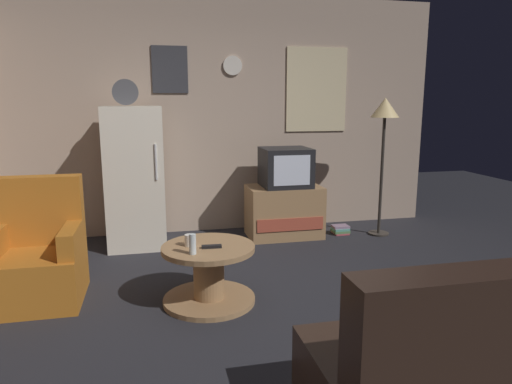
% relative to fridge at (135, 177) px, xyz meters
% --- Properties ---
extents(ground_plane, '(12.00, 12.00, 0.00)m').
position_rel_fridge_xyz_m(ground_plane, '(1.04, -1.95, -0.75)').
color(ground_plane, '#232328').
extents(wall_with_art, '(5.20, 0.12, 2.76)m').
position_rel_fridge_xyz_m(wall_with_art, '(1.05, 0.50, 0.63)').
color(wall_with_art, tan).
rests_on(wall_with_art, ground_plane).
extents(fridge, '(0.60, 0.62, 1.77)m').
position_rel_fridge_xyz_m(fridge, '(0.00, 0.00, 0.00)').
color(fridge, silver).
rests_on(fridge, ground_plane).
extents(tv_stand, '(0.84, 0.53, 0.59)m').
position_rel_fridge_xyz_m(tv_stand, '(1.65, -0.01, -0.46)').
color(tv_stand, '#9E754C').
rests_on(tv_stand, ground_plane).
extents(crt_tv, '(0.54, 0.51, 0.44)m').
position_rel_fridge_xyz_m(crt_tv, '(1.66, -0.01, 0.06)').
color(crt_tv, black).
rests_on(crt_tv, tv_stand).
extents(standing_lamp, '(0.32, 0.32, 1.59)m').
position_rel_fridge_xyz_m(standing_lamp, '(2.77, -0.19, 0.60)').
color(standing_lamp, '#332D28').
rests_on(standing_lamp, ground_plane).
extents(coffee_table, '(0.72, 0.72, 0.46)m').
position_rel_fridge_xyz_m(coffee_table, '(0.58, -1.63, -0.52)').
color(coffee_table, '#9E754C').
rests_on(coffee_table, ground_plane).
extents(wine_glass, '(0.05, 0.05, 0.15)m').
position_rel_fridge_xyz_m(wine_glass, '(0.45, -1.80, -0.22)').
color(wine_glass, silver).
rests_on(wine_glass, coffee_table).
extents(mug_ceramic_white, '(0.08, 0.08, 0.09)m').
position_rel_fridge_xyz_m(mug_ceramic_white, '(0.44, -1.60, -0.25)').
color(mug_ceramic_white, silver).
rests_on(mug_ceramic_white, coffee_table).
extents(remote_control, '(0.15, 0.05, 0.02)m').
position_rel_fridge_xyz_m(remote_control, '(0.60, -1.69, -0.28)').
color(remote_control, black).
rests_on(remote_control, coffee_table).
extents(armchair, '(0.68, 0.68, 0.96)m').
position_rel_fridge_xyz_m(armchair, '(-0.73, -1.27, -0.42)').
color(armchair, '#B2661E').
rests_on(armchair, ground_plane).
extents(couch, '(1.70, 0.80, 0.92)m').
position_rel_fridge_xyz_m(couch, '(1.72, -3.36, -0.44)').
color(couch, black).
rests_on(couch, ground_plane).
extents(book_stack, '(0.19, 0.18, 0.10)m').
position_rel_fridge_xyz_m(book_stack, '(2.34, -0.07, -0.71)').
color(book_stack, '#B44751').
rests_on(book_stack, ground_plane).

